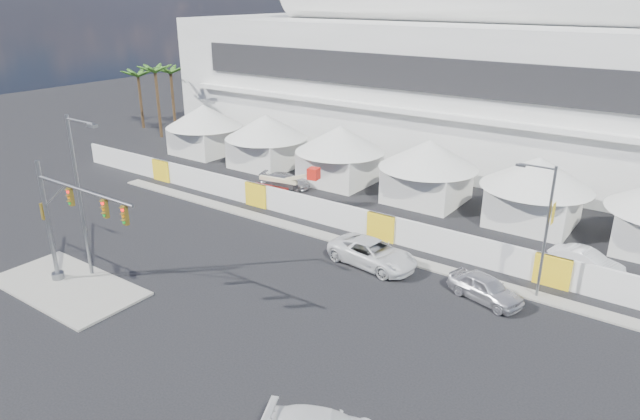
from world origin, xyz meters
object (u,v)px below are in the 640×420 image
Objects in this scene: sedan_silver at (485,288)px; lot_car_a at (586,261)px; lot_car_c at (285,181)px; streetlight_median at (81,187)px; pickup_curb at (373,253)px; boom_lift at (273,190)px; streetlight_curb at (544,223)px; traffic_mast at (64,223)px.

sedan_silver is 8.25m from lot_car_a.
streetlight_median reaches higher than lot_car_c.
boom_lift is (-13.42, 5.80, 0.07)m from pickup_curb.
boom_lift is at bearing 170.67° from streetlight_curb.
streetlight_curb is at bearing -30.74° from sedan_silver.
lot_car_a is 0.45× the size of streetlight_median.
pickup_curb is at bearing 104.83° from sedan_silver.
streetlight_curb is at bearing 171.40° from lot_car_a.
lot_car_a reaches higher than lot_car_c.
streetlight_curb reaches higher than lot_car_c.
sedan_silver reaches higher than lot_car_a.
boom_lift is at bearing 103.15° from lot_car_a.
pickup_curb is at bearing -168.81° from streetlight_curb.
streetlight_curb is (23.01, 15.29, 0.37)m from traffic_mast.
streetlight_median is at bearing -99.22° from boom_lift.
sedan_silver is 24.26m from lot_car_c.
traffic_mast is 2.39m from streetlight_median.
boom_lift is (-0.33, 19.12, -3.41)m from traffic_mast.
streetlight_median is at bearing -149.83° from streetlight_curb.
sedan_silver is 0.57× the size of streetlight_curb.
pickup_curb is at bearing 45.52° from traffic_mast.
traffic_mast reaches higher than lot_car_a.
sedan_silver is at bearing -130.31° from lot_car_c.
lot_car_c is (-26.39, 2.03, -0.08)m from lot_car_a.
streetlight_curb is 23.95m from boom_lift.
pickup_curb is 18.63m from streetlight_median.
lot_car_a is 6.70m from streetlight_curb.
streetlight_curb is at bearing 33.60° from traffic_mast.
streetlight_median is 1.26× the size of streetlight_curb.
boom_lift reaches higher than pickup_curb.
boom_lift is at bearing 90.15° from sedan_silver.
lot_car_a is 0.57× the size of streetlight_curb.
traffic_mast is (1.64, -22.45, 3.66)m from lot_car_c.
boom_lift is (-21.12, 5.94, 0.14)m from sedan_silver.
pickup_curb is 17.32m from lot_car_c.
streetlight_curb is at bearing 30.17° from streetlight_median.
streetlight_median is (-21.26, -11.55, 5.22)m from sedan_silver.
lot_car_a is 31.89m from streetlight_median.
lot_car_c is 21.52m from streetlight_median.
sedan_silver is at bearing 28.51° from streetlight_median.
streetlight_curb is (-1.75, -5.13, 3.94)m from lot_car_a.
traffic_mast reaches higher than lot_car_c.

